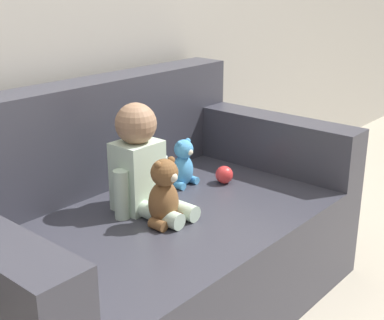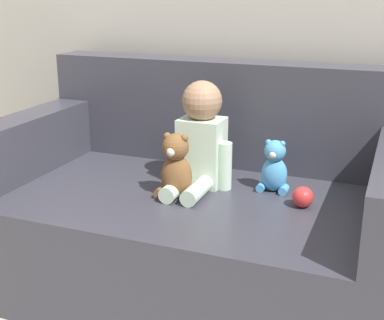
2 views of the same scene
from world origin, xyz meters
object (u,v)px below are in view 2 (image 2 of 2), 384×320
at_px(person_baby, 200,142).
at_px(plush_toy_side, 274,167).
at_px(teddy_bear_brown, 176,168).
at_px(couch, 199,212).
at_px(toy_ball, 303,197).

relative_size(person_baby, plush_toy_side, 2.02).
bearing_deg(teddy_bear_brown, couch, 76.57).
relative_size(couch, toy_ball, 21.08).
distance_m(couch, person_baby, 0.30).
bearing_deg(person_baby, plush_toy_side, 8.62).
height_order(couch, plush_toy_side, couch).
height_order(person_baby, plush_toy_side, person_baby).
xyz_separation_m(plush_toy_side, toy_ball, (0.14, -0.12, -0.06)).
xyz_separation_m(person_baby, plush_toy_side, (0.29, 0.04, -0.08)).
distance_m(person_baby, teddy_bear_brown, 0.17).
bearing_deg(plush_toy_side, teddy_bear_brown, -148.79).
xyz_separation_m(couch, toy_ball, (0.43, -0.07, 0.16)).
xyz_separation_m(person_baby, teddy_bear_brown, (-0.04, -0.15, -0.06)).
bearing_deg(teddy_bear_brown, toy_ball, 9.81).
bearing_deg(couch, toy_ball, -9.59).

